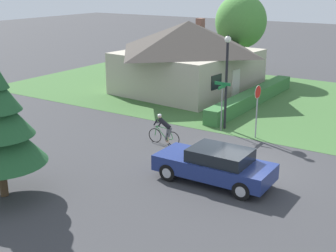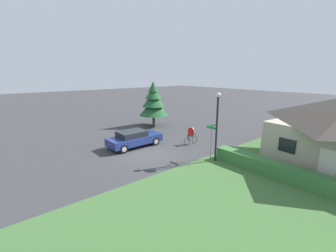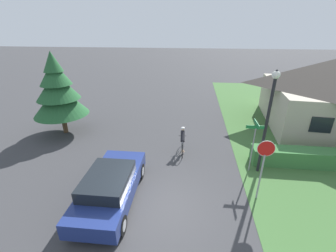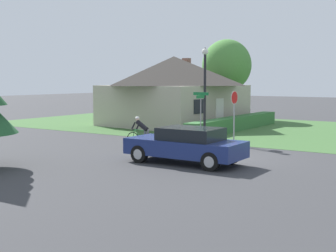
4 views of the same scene
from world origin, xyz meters
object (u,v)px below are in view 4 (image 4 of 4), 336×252
(cyclist, at_px, (142,132))
(stop_sign, at_px, (234,107))
(street_lamp, at_px, (205,82))
(street_name_sign, at_px, (201,107))
(deciduous_tree_right, at_px, (227,66))
(cottage_house, at_px, (174,89))
(sedan_left_lane, at_px, (186,145))

(cyclist, distance_m, stop_sign, 4.81)
(cyclist, relative_size, street_lamp, 0.35)
(stop_sign, bearing_deg, street_name_sign, -90.66)
(street_name_sign, height_order, deciduous_tree_right, deciduous_tree_right)
(cottage_house, bearing_deg, cyclist, -149.70)
(cyclist, height_order, street_lamp, street_lamp)
(street_name_sign, distance_m, deciduous_tree_right, 15.06)
(street_lamp, relative_size, deciduous_tree_right, 0.75)
(sedan_left_lane, bearing_deg, cyclist, -33.24)
(deciduous_tree_right, bearing_deg, cottage_house, 173.85)
(deciduous_tree_right, bearing_deg, street_name_sign, -158.56)
(sedan_left_lane, bearing_deg, stop_sign, -82.91)
(stop_sign, distance_m, street_name_sign, 1.98)
(street_name_sign, relative_size, deciduous_tree_right, 0.40)
(cyclist, height_order, deciduous_tree_right, deciduous_tree_right)
(sedan_left_lane, height_order, deciduous_tree_right, deciduous_tree_right)
(sedan_left_lane, distance_m, cyclist, 4.91)
(street_lamp, bearing_deg, cyclist, 160.35)
(street_name_sign, bearing_deg, sedan_left_lane, -155.15)
(cottage_house, height_order, stop_sign, cottage_house)
(cottage_house, height_order, sedan_left_lane, cottage_house)
(sedan_left_lane, relative_size, stop_sign, 1.73)
(cyclist, xyz_separation_m, street_name_sign, (3.37, -1.36, 1.09))
(cottage_house, xyz_separation_m, cyclist, (-10.28, -4.81, -1.83))
(street_lamp, bearing_deg, stop_sign, -105.04)
(cyclist, relative_size, street_name_sign, 0.66)
(street_lamp, bearing_deg, deciduous_tree_right, 22.05)
(street_lamp, height_order, street_name_sign, street_lamp)
(cottage_house, distance_m, street_lamp, 8.96)
(stop_sign, xyz_separation_m, street_lamp, (0.53, 1.98, 1.23))
(sedan_left_lane, height_order, street_lamp, street_lamp)
(stop_sign, height_order, street_name_sign, stop_sign)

